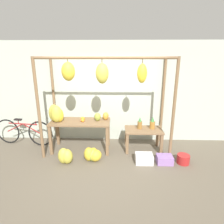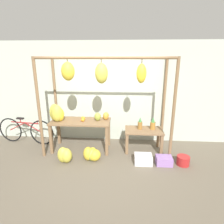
{
  "view_description": "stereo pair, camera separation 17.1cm",
  "coord_description": "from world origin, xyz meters",
  "px_view_note": "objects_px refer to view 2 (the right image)",
  "views": [
    {
      "loc": [
        0.28,
        -3.67,
        2.38
      ],
      "look_at": [
        0.14,
        0.82,
        1.05
      ],
      "focal_mm": 30.0,
      "sensor_mm": 36.0,
      "label": 1
    },
    {
      "loc": [
        0.45,
        -3.67,
        2.38
      ],
      "look_at": [
        0.14,
        0.82,
        1.05
      ],
      "focal_mm": 30.0,
      "sensor_mm": 36.0,
      "label": 2
    }
  ],
  "objects_px": {
    "blue_bucket": "(183,161)",
    "parked_bicycle": "(26,131)",
    "banana_pile_on_table": "(57,114)",
    "fruit_crate_purple": "(164,160)",
    "banana_pile_ground_left": "(65,155)",
    "orange_pile": "(83,119)",
    "fruit_crate_white": "(143,159)",
    "papaya_pile": "(102,116)",
    "banana_pile_ground_right": "(92,154)",
    "pineapple_cluster": "(147,124)"
  },
  "relations": [
    {
      "from": "pineapple_cluster",
      "to": "blue_bucket",
      "type": "distance_m",
      "value": 1.2
    },
    {
      "from": "banana_pile_ground_left",
      "to": "parked_bicycle",
      "type": "bearing_deg",
      "value": 146.48
    },
    {
      "from": "banana_pile_ground_right",
      "to": "orange_pile",
      "type": "bearing_deg",
      "value": 119.34
    },
    {
      "from": "parked_bicycle",
      "to": "papaya_pile",
      "type": "relative_size",
      "value": 4.27
    },
    {
      "from": "banana_pile_on_table",
      "to": "fruit_crate_white",
      "type": "bearing_deg",
      "value": -14.22
    },
    {
      "from": "blue_bucket",
      "to": "parked_bicycle",
      "type": "height_order",
      "value": "parked_bicycle"
    },
    {
      "from": "banana_pile_ground_right",
      "to": "blue_bucket",
      "type": "bearing_deg",
      "value": -1.39
    },
    {
      "from": "papaya_pile",
      "to": "fruit_crate_purple",
      "type": "bearing_deg",
      "value": -24.77
    },
    {
      "from": "banana_pile_ground_left",
      "to": "banana_pile_on_table",
      "type": "bearing_deg",
      "value": 118.67
    },
    {
      "from": "blue_bucket",
      "to": "parked_bicycle",
      "type": "xyz_separation_m",
      "value": [
        -4.14,
        0.85,
        0.27
      ]
    },
    {
      "from": "banana_pile_on_table",
      "to": "pineapple_cluster",
      "type": "relative_size",
      "value": 0.97
    },
    {
      "from": "fruit_crate_white",
      "to": "pineapple_cluster",
      "type": "bearing_deg",
      "value": 78.94
    },
    {
      "from": "pineapple_cluster",
      "to": "banana_pile_ground_right",
      "type": "relative_size",
      "value": 0.92
    },
    {
      "from": "blue_bucket",
      "to": "fruit_crate_purple",
      "type": "distance_m",
      "value": 0.43
    },
    {
      "from": "pineapple_cluster",
      "to": "orange_pile",
      "type": "bearing_deg",
      "value": -176.99
    },
    {
      "from": "parked_bicycle",
      "to": "papaya_pile",
      "type": "xyz_separation_m",
      "value": [
        2.19,
        -0.17,
        0.53
      ]
    },
    {
      "from": "orange_pile",
      "to": "blue_bucket",
      "type": "relative_size",
      "value": 0.84
    },
    {
      "from": "fruit_crate_purple",
      "to": "fruit_crate_white",
      "type": "bearing_deg",
      "value": 178.93
    },
    {
      "from": "banana_pile_on_table",
      "to": "pineapple_cluster",
      "type": "distance_m",
      "value": 2.32
    },
    {
      "from": "banana_pile_ground_left",
      "to": "banana_pile_ground_right",
      "type": "bearing_deg",
      "value": 12.29
    },
    {
      "from": "banana_pile_on_table",
      "to": "banana_pile_ground_right",
      "type": "relative_size",
      "value": 0.9
    },
    {
      "from": "fruit_crate_white",
      "to": "banana_pile_ground_left",
      "type": "bearing_deg",
      "value": -177.53
    },
    {
      "from": "banana_pile_ground_left",
      "to": "blue_bucket",
      "type": "height_order",
      "value": "banana_pile_ground_left"
    },
    {
      "from": "orange_pile",
      "to": "banana_pile_ground_left",
      "type": "xyz_separation_m",
      "value": [
        -0.3,
        -0.69,
        -0.66
      ]
    },
    {
      "from": "pineapple_cluster",
      "to": "banana_pile_ground_left",
      "type": "relative_size",
      "value": 1.1
    },
    {
      "from": "banana_pile_ground_left",
      "to": "banana_pile_ground_right",
      "type": "xyz_separation_m",
      "value": [
        0.61,
        0.13,
        -0.03
      ]
    },
    {
      "from": "fruit_crate_purple",
      "to": "blue_bucket",
      "type": "bearing_deg",
      "value": 1.75
    },
    {
      "from": "banana_pile_on_table",
      "to": "banana_pile_ground_left",
      "type": "bearing_deg",
      "value": -61.33
    },
    {
      "from": "banana_pile_on_table",
      "to": "fruit_crate_white",
      "type": "xyz_separation_m",
      "value": [
        2.16,
        -0.55,
        -0.89
      ]
    },
    {
      "from": "fruit_crate_white",
      "to": "papaya_pile",
      "type": "bearing_deg",
      "value": 146.47
    },
    {
      "from": "banana_pile_ground_right",
      "to": "fruit_crate_purple",
      "type": "distance_m",
      "value": 1.68
    },
    {
      "from": "pineapple_cluster",
      "to": "papaya_pile",
      "type": "xyz_separation_m",
      "value": [
        -1.18,
        -0.01,
        0.19
      ]
    },
    {
      "from": "fruit_crate_white",
      "to": "fruit_crate_purple",
      "type": "relative_size",
      "value": 1.11
    },
    {
      "from": "pineapple_cluster",
      "to": "blue_bucket",
      "type": "bearing_deg",
      "value": -42.24
    },
    {
      "from": "orange_pile",
      "to": "parked_bicycle",
      "type": "relative_size",
      "value": 0.14
    },
    {
      "from": "orange_pile",
      "to": "banana_pile_ground_left",
      "type": "distance_m",
      "value": 1.0
    },
    {
      "from": "fruit_crate_white",
      "to": "fruit_crate_purple",
      "type": "bearing_deg",
      "value": -1.07
    },
    {
      "from": "papaya_pile",
      "to": "banana_pile_ground_left",
      "type": "bearing_deg",
      "value": -135.43
    },
    {
      "from": "pineapple_cluster",
      "to": "parked_bicycle",
      "type": "bearing_deg",
      "value": 177.33
    },
    {
      "from": "banana_pile_on_table",
      "to": "papaya_pile",
      "type": "relative_size",
      "value": 1.11
    },
    {
      "from": "fruit_crate_white",
      "to": "fruit_crate_purple",
      "type": "xyz_separation_m",
      "value": [
        0.47,
        -0.01,
        -0.01
      ]
    },
    {
      "from": "orange_pile",
      "to": "papaya_pile",
      "type": "distance_m",
      "value": 0.49
    },
    {
      "from": "banana_pile_on_table",
      "to": "blue_bucket",
      "type": "distance_m",
      "value": 3.24
    },
    {
      "from": "banana_pile_ground_right",
      "to": "pineapple_cluster",
      "type": "bearing_deg",
      "value": 25.71
    },
    {
      "from": "banana_pile_on_table",
      "to": "parked_bicycle",
      "type": "height_order",
      "value": "banana_pile_on_table"
    },
    {
      "from": "banana_pile_on_table",
      "to": "blue_bucket",
      "type": "height_order",
      "value": "banana_pile_on_table"
    },
    {
      "from": "parked_bicycle",
      "to": "fruit_crate_purple",
      "type": "xyz_separation_m",
      "value": [
        3.7,
        -0.87,
        -0.28
      ]
    },
    {
      "from": "banana_pile_ground_left",
      "to": "blue_bucket",
      "type": "xyz_separation_m",
      "value": [
        2.72,
        0.08,
        -0.08
      ]
    },
    {
      "from": "banana_pile_on_table",
      "to": "fruit_crate_purple",
      "type": "distance_m",
      "value": 2.84
    },
    {
      "from": "banana_pile_ground_right",
      "to": "fruit_crate_purple",
      "type": "bearing_deg",
      "value": -2.2
    }
  ]
}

